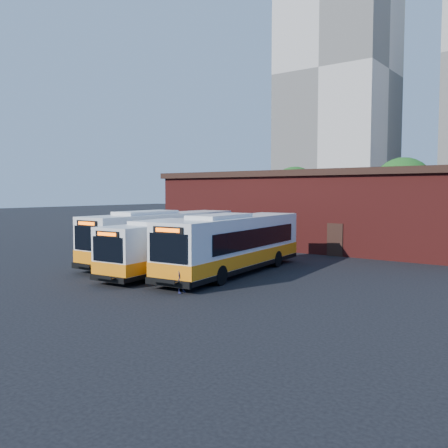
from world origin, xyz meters
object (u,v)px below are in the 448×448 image
Objects in this scene: bus_west at (162,239)px; bus_midwest at (176,247)px; bus_mideast at (234,246)px; transit_worker at (182,275)px.

bus_west is 3.83m from bus_midwest.
transit_worker is at bearing -84.01° from bus_mideast.
bus_west is at bearing 47.19° from transit_worker.
bus_west is 1.11× the size of bus_midwest.
bus_west is 6.36m from bus_mideast.
bus_west is 0.99× the size of bus_mideast.
bus_mideast is (3.16, 1.50, 0.16)m from bus_midwest.
bus_west reaches higher than bus_midwest.
bus_mideast is at bearing 9.27° from transit_worker.
bus_midwest is at bearing 43.10° from transit_worker.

